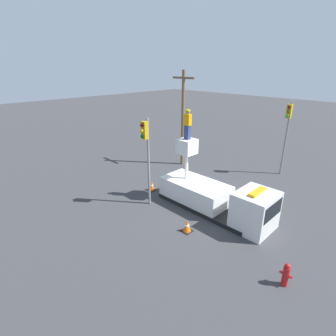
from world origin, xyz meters
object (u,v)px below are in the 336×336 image
(traffic_light_across, at_px, (287,125))
(traffic_cone_rear, at_px, (152,186))
(traffic_light_pole, at_px, (146,146))
(utility_pole, at_px, (183,116))
(bucket_truck, at_px, (214,198))
(fire_hydrant, at_px, (286,275))
(worker, at_px, (188,125))
(traffic_cone_curbside, at_px, (187,226))

(traffic_light_across, distance_m, traffic_cone_rear, 11.01)
(traffic_light_pole, height_order, utility_pole, utility_pole)
(bucket_truck, distance_m, fire_hydrant, 6.01)
(worker, bearing_deg, traffic_light_pole, -116.40)
(traffic_light_pole, xyz_separation_m, traffic_cone_curbside, (3.59, -0.43, -3.48))
(traffic_light_across, xyz_separation_m, traffic_cone_rear, (-4.98, -9.12, -3.64))
(traffic_cone_curbside, bearing_deg, traffic_light_pole, 173.24)
(utility_pole, bearing_deg, traffic_light_across, 28.26)
(traffic_cone_curbside, bearing_deg, traffic_cone_rear, 158.92)
(bucket_truck, distance_m, utility_pole, 8.72)
(traffic_light_pole, xyz_separation_m, utility_pole, (-3.35, 6.81, 0.41))
(worker, xyz_separation_m, traffic_light_pole, (-1.12, -2.26, -1.05))
(traffic_light_pole, relative_size, utility_pole, 0.69)
(utility_pole, bearing_deg, traffic_cone_curbside, -46.18)
(traffic_cone_curbside, bearing_deg, bucket_truck, 96.45)
(worker, distance_m, traffic_light_across, 8.75)
(worker, xyz_separation_m, traffic_light_across, (2.56, 8.32, -0.88))
(traffic_cone_rear, bearing_deg, bucket_truck, 9.85)
(worker, bearing_deg, bucket_truck, 0.00)
(traffic_light_pole, height_order, traffic_cone_rear, traffic_light_pole)
(utility_pole, bearing_deg, bucket_truck, -34.42)
(utility_pole, bearing_deg, traffic_light_pole, -63.81)
(bucket_truck, relative_size, traffic_cone_rear, 10.24)
(traffic_light_pole, relative_size, traffic_cone_rear, 7.79)
(bucket_truck, bearing_deg, fire_hydrant, -26.40)
(traffic_light_pole, bearing_deg, traffic_cone_curbside, -6.76)
(fire_hydrant, xyz_separation_m, traffic_cone_rear, (-9.97, 1.87, -0.18))
(traffic_light_pole, bearing_deg, bucket_truck, 34.48)
(bucket_truck, relative_size, utility_pole, 0.91)
(fire_hydrant, height_order, utility_pole, utility_pole)
(traffic_light_across, distance_m, utility_pole, 7.98)
(bucket_truck, xyz_separation_m, traffic_cone_rear, (-4.59, -0.80, -0.52))
(worker, bearing_deg, fire_hydrant, -19.48)
(traffic_cone_rear, distance_m, utility_pole, 6.91)
(worker, distance_m, traffic_cone_rear, 5.19)
(traffic_cone_curbside, xyz_separation_m, utility_pole, (-6.94, 7.23, 3.89))
(traffic_cone_curbside, bearing_deg, traffic_light_across, 89.56)
(bucket_truck, height_order, traffic_light_across, traffic_light_across)
(worker, xyz_separation_m, fire_hydrant, (7.54, -2.67, -4.33))
(worker, distance_m, fire_hydrant, 9.10)
(traffic_cone_curbside, relative_size, utility_pole, 0.08)
(traffic_cone_curbside, bearing_deg, worker, 132.62)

